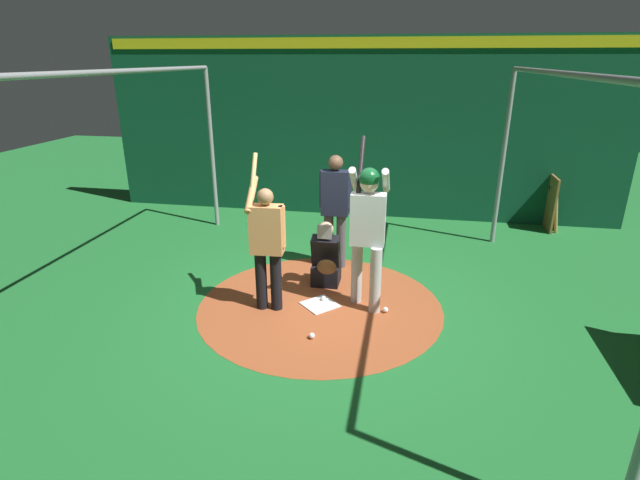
# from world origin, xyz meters

# --- Properties ---
(ground_plane) EXTENTS (26.50, 26.50, 0.00)m
(ground_plane) POSITION_xyz_m (0.00, 0.00, 0.00)
(ground_plane) COLOR #1E6B2D
(dirt_circle) EXTENTS (3.29, 3.29, 0.01)m
(dirt_circle) POSITION_xyz_m (0.00, 0.00, 0.00)
(dirt_circle) COLOR #9E4C28
(dirt_circle) RESTS_ON ground
(home_plate) EXTENTS (0.59, 0.59, 0.01)m
(home_plate) POSITION_xyz_m (0.00, 0.00, 0.01)
(home_plate) COLOR white
(home_plate) RESTS_ON dirt_circle
(batter) EXTENTS (0.68, 0.49, 2.22)m
(batter) POSITION_xyz_m (-0.10, 0.60, 1.17)
(batter) COLOR #BCBCC0
(batter) RESTS_ON ground
(catcher) EXTENTS (0.58, 0.40, 0.98)m
(catcher) POSITION_xyz_m (-0.66, -0.03, 0.39)
(catcher) COLOR black
(catcher) RESTS_ON ground
(umpire) EXTENTS (0.23, 0.49, 1.80)m
(umpire) POSITION_xyz_m (-1.35, -0.01, 1.02)
(umpire) COLOR #4C4C51
(umpire) RESTS_ON ground
(visitor) EXTENTS (0.55, 0.51, 2.03)m
(visitor) POSITION_xyz_m (0.19, -0.66, 0.96)
(visitor) COLOR black
(visitor) RESTS_ON ground
(back_wall) EXTENTS (0.22, 10.50, 3.58)m
(back_wall) POSITION_xyz_m (-4.24, 0.00, 1.80)
(back_wall) COLOR #0F472D
(back_wall) RESTS_ON ground
(cage_frame) EXTENTS (6.06, 5.39, 3.03)m
(cage_frame) POSITION_xyz_m (0.00, 0.00, 2.14)
(cage_frame) COLOR gray
(cage_frame) RESTS_ON ground
(bat_rack) EXTENTS (0.82, 0.19, 1.05)m
(bat_rack) POSITION_xyz_m (-4.00, 3.83, 0.49)
(bat_rack) COLOR olive
(bat_rack) RESTS_ON ground
(baseball_0) EXTENTS (0.07, 0.07, 0.07)m
(baseball_0) POSITION_xyz_m (0.04, 0.89, 0.04)
(baseball_0) COLOR white
(baseball_0) RESTS_ON dirt_circle
(baseball_1) EXTENTS (0.07, 0.07, 0.07)m
(baseball_1) POSITION_xyz_m (0.85, 0.06, 0.04)
(baseball_1) COLOR white
(baseball_1) RESTS_ON dirt_circle
(baseball_2) EXTENTS (0.07, 0.07, 0.07)m
(baseball_2) POSITION_xyz_m (-0.12, 0.03, 0.04)
(baseball_2) COLOR white
(baseball_2) RESTS_ON dirt_circle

